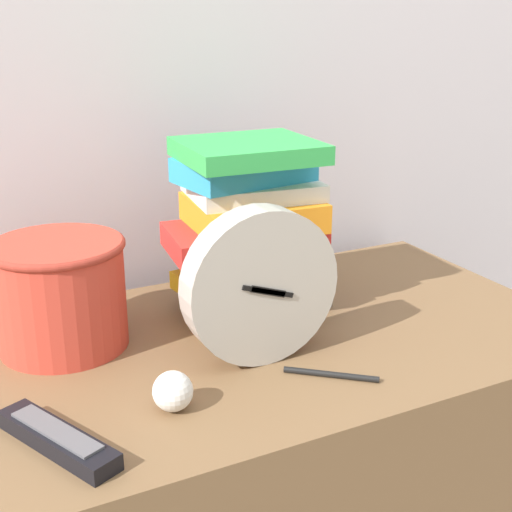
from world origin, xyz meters
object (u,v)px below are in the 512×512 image
at_px(book_stack, 249,226).
at_px(pen, 331,374).
at_px(crumpled_paper_ball, 173,391).
at_px(desk_clock, 261,286).
at_px(basket, 60,291).
at_px(tv_remote, 57,439).

distance_m(book_stack, pen, 0.28).
distance_m(crumpled_paper_ball, pen, 0.21).
relative_size(desk_clock, pen, 2.13).
xyz_separation_m(basket, crumpled_paper_ball, (0.08, -0.23, -0.06)).
height_order(desk_clock, basket, desk_clock).
xyz_separation_m(desk_clock, basket, (-0.23, 0.16, -0.02)).
height_order(desk_clock, crumpled_paper_ball, desk_clock).
distance_m(book_stack, tv_remote, 0.45).
height_order(book_stack, pen, book_stack).
xyz_separation_m(tv_remote, crumpled_paper_ball, (0.14, 0.02, 0.01)).
relative_size(desk_clock, book_stack, 0.79).
bearing_deg(tv_remote, book_stack, 34.78).
bearing_deg(crumpled_paper_ball, desk_clock, 23.73).
bearing_deg(crumpled_paper_ball, tv_remote, -173.45).
xyz_separation_m(basket, pen, (0.28, -0.25, -0.08)).
height_order(book_stack, basket, book_stack).
relative_size(tv_remote, pen, 1.74).
bearing_deg(tv_remote, crumpled_paper_ball, 6.55).
distance_m(desk_clock, crumpled_paper_ball, 0.18).
height_order(book_stack, tv_remote, book_stack).
relative_size(book_stack, tv_remote, 1.54).
bearing_deg(desk_clock, book_stack, 68.63).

